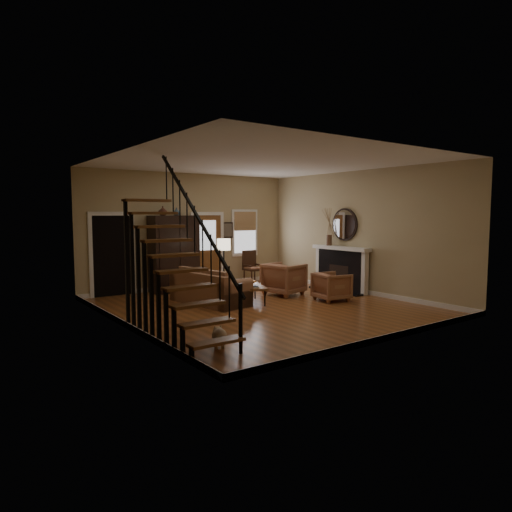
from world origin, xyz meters
TOP-DOWN VIEW (x-y plane):
  - room at (-0.41, 1.76)m, footprint 7.00×7.33m
  - staircase at (-2.78, -1.30)m, footprint 0.94×2.80m
  - fireplace at (3.13, 0.50)m, footprint 0.33×1.95m
  - armoire at (-0.70, 3.15)m, footprint 1.30×0.60m
  - vase_a at (-1.05, 3.05)m, footprint 0.24×0.24m
  - vase_b at (-0.65, 3.05)m, footprint 0.20×0.20m
  - sofa at (-0.77, 1.08)m, footprint 1.20×2.18m
  - coffee_table at (0.04, 0.59)m, footprint 1.02×1.28m
  - bowl at (0.09, 0.74)m, footprint 0.38×0.38m
  - books at (-0.08, 0.29)m, footprint 0.20×0.28m
  - armchair_left at (1.87, -0.36)m, footprint 0.88×0.86m
  - armchair_right at (1.41, 0.94)m, footprint 1.12×1.10m
  - floor_lamp at (-0.05, 1.59)m, footprint 0.37×0.37m
  - side_chair at (1.85, 2.95)m, footprint 0.54×0.54m
  - dog at (-2.45, -2.11)m, footprint 0.40×0.49m

SIDE VIEW (x-z plane):
  - dog at x=-2.45m, z-range 0.00..0.31m
  - coffee_table at x=0.04m, z-range 0.00..0.43m
  - armchair_left at x=1.87m, z-range 0.00..0.70m
  - sofa at x=-0.77m, z-range 0.00..0.77m
  - armchair_right at x=1.41m, z-range 0.00..0.85m
  - books at x=-0.08m, z-range 0.43..0.48m
  - bowl at x=0.09m, z-range 0.43..0.52m
  - side_chair at x=1.85m, z-range 0.00..1.02m
  - fireplace at x=3.13m, z-range -0.41..1.89m
  - floor_lamp at x=-0.05m, z-range 0.00..1.51m
  - armoire at x=-0.70m, z-range 0.00..2.10m
  - room at x=-0.41m, z-range -0.14..3.16m
  - staircase at x=-2.78m, z-range 0.00..3.20m
  - vase_b at x=-0.65m, z-range 2.10..2.31m
  - vase_a at x=-1.05m, z-range 2.10..2.35m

